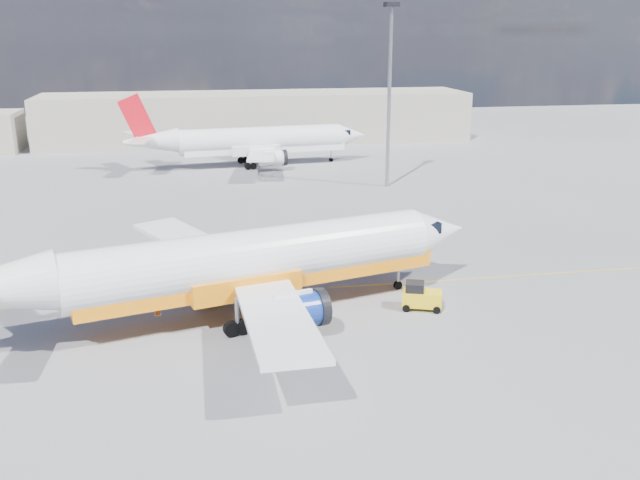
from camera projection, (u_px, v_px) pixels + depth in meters
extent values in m
plane|color=slate|center=(295.00, 306.00, 48.31)|extent=(240.00, 240.00, 0.00)
cube|color=gold|center=(289.00, 291.00, 51.14)|extent=(70.00, 0.15, 0.01)
cube|color=#B5AE9C|center=(257.00, 117.00, 118.77)|extent=(70.00, 14.00, 8.00)
cylinder|color=white|center=(254.00, 258.00, 45.73)|extent=(24.24, 10.01, 3.73)
cone|color=white|center=(438.00, 231.00, 51.71)|extent=(5.22, 4.76, 3.73)
cube|color=black|center=(421.00, 226.00, 50.90)|extent=(2.47, 2.93, 0.77)
cube|color=orange|center=(263.00, 275.00, 46.32)|extent=(24.07, 9.38, 1.32)
cube|color=white|center=(196.00, 244.00, 51.94)|extent=(9.52, 13.18, 0.88)
cube|color=white|center=(277.00, 318.00, 38.70)|extent=(3.84, 13.24, 0.88)
cylinder|color=navy|center=(237.00, 264.00, 50.79)|extent=(4.36, 3.06, 2.08)
cylinder|color=navy|center=(293.00, 312.00, 42.28)|extent=(4.36, 3.06, 2.08)
cylinder|color=black|center=(260.00, 261.00, 51.52)|extent=(1.14, 2.37, 2.30)
cylinder|color=black|center=(320.00, 307.00, 43.02)|extent=(1.14, 2.37, 2.30)
cylinder|color=#93939B|center=(398.00, 271.00, 51.06)|extent=(0.24, 0.24, 2.30)
cylinder|color=black|center=(398.00, 285.00, 51.36)|extent=(0.66, 0.42, 0.61)
cylinder|color=black|center=(211.00, 300.00, 48.06)|extent=(1.06, 0.66, 0.99)
cylinder|color=black|center=(237.00, 328.00, 43.52)|extent=(1.06, 0.66, 0.99)
cylinder|color=white|center=(261.00, 139.00, 97.26)|extent=(22.51, 5.99, 3.44)
cone|color=white|center=(351.00, 135.00, 100.99)|extent=(4.42, 3.89, 3.44)
cone|color=white|center=(151.00, 141.00, 93.01)|extent=(7.41, 4.06, 3.27)
cube|color=black|center=(342.00, 132.00, 100.43)|extent=(1.98, 2.51, 0.71)
cube|color=white|center=(265.00, 148.00, 97.74)|extent=(22.44, 5.39, 1.21)
cube|color=white|center=(240.00, 139.00, 103.58)|extent=(7.31, 12.51, 0.81)
cube|color=white|center=(261.00, 155.00, 90.60)|extent=(4.77, 12.46, 0.81)
cylinder|color=white|center=(258.00, 148.00, 102.11)|extent=(3.84, 2.33, 1.92)
cylinder|color=white|center=(272.00, 158.00, 93.76)|extent=(3.84, 2.33, 1.92)
cylinder|color=black|center=(269.00, 147.00, 102.57)|extent=(0.75, 2.17, 2.13)
cylinder|color=black|center=(284.00, 158.00, 94.22)|extent=(0.75, 2.17, 2.13)
cube|color=red|center=(137.00, 118.00, 91.70)|extent=(4.75, 0.85, 6.32)
cube|color=white|center=(137.00, 134.00, 95.36)|extent=(4.13, 5.53, 0.18)
cube|color=white|center=(140.00, 140.00, 89.43)|extent=(3.18, 5.40, 0.18)
cylinder|color=#93939B|center=(331.00, 153.00, 100.80)|extent=(0.20, 0.20, 2.13)
cylinder|color=black|center=(331.00, 160.00, 101.08)|extent=(0.59, 0.31, 0.57)
cylinder|color=black|center=(243.00, 160.00, 99.82)|extent=(0.95, 0.49, 0.91)
cylinder|color=black|center=(251.00, 166.00, 95.37)|extent=(0.95, 0.49, 0.91)
cylinder|color=black|center=(407.00, 301.00, 48.56)|extent=(0.54, 0.36, 0.50)
cylinder|color=black|center=(406.00, 308.00, 47.23)|extent=(0.54, 0.36, 0.50)
cylinder|color=black|center=(437.00, 302.00, 48.26)|extent=(0.54, 0.36, 0.50)
cylinder|color=black|center=(437.00, 310.00, 46.93)|extent=(0.54, 0.36, 0.50)
cube|color=yellow|center=(422.00, 298.00, 47.60)|extent=(2.93, 2.20, 1.00)
cube|color=black|center=(415.00, 287.00, 47.45)|extent=(1.54, 1.54, 0.60)
cube|color=white|center=(158.00, 314.00, 46.82)|extent=(0.44, 0.44, 0.04)
cone|color=#FF570A|center=(158.00, 310.00, 46.74)|extent=(0.38, 0.38, 0.57)
cylinder|color=#93939B|center=(389.00, 100.00, 82.31)|extent=(0.45, 0.45, 20.40)
cube|color=black|center=(392.00, 4.00, 79.33)|extent=(1.53, 1.53, 0.51)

